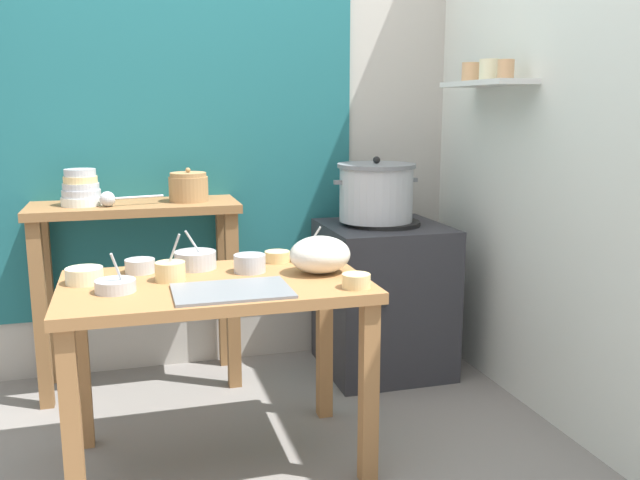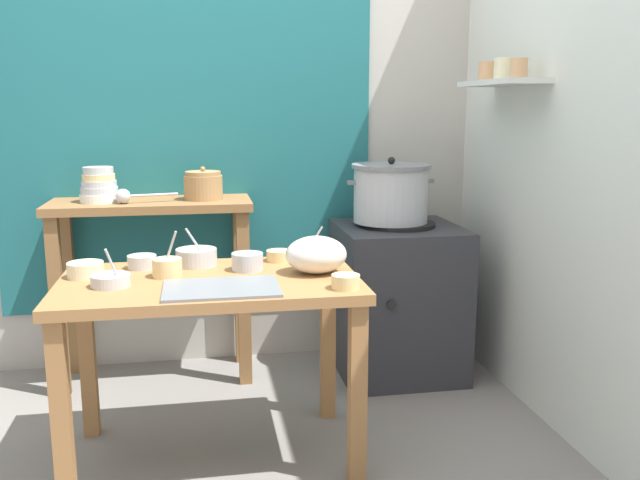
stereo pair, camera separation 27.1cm
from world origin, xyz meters
TOP-DOWN VIEW (x-y plane):
  - ground_plane at (0.00, 0.00)m, footprint 9.00×9.00m
  - wall_back at (0.08, 1.10)m, footprint 4.40×0.12m
  - wall_right at (1.40, 0.20)m, footprint 0.30×3.20m
  - prep_table at (-0.07, -0.03)m, footprint 1.10×0.66m
  - back_shelf_table at (-0.33, 0.83)m, footprint 0.96×0.40m
  - stove_block at (0.88, 0.70)m, footprint 0.60×0.61m
  - steamer_pot at (0.84, 0.72)m, footprint 0.44×0.39m
  - clay_pot at (-0.07, 0.83)m, footprint 0.19×0.19m
  - bowl_stack_enamel at (-0.56, 0.82)m, footprint 0.18×0.18m
  - ladle at (-0.43, 0.75)m, footprint 0.29×0.09m
  - serving_tray at (-0.03, -0.20)m, footprint 0.40×0.28m
  - plastic_bag at (0.33, -0.02)m, footprint 0.23×0.21m
  - prep_bowl_0 at (-0.52, 0.06)m, footprint 0.13×0.13m
  - prep_bowl_1 at (-0.33, 0.17)m, footprint 0.11×0.11m
  - prep_bowl_2 at (0.22, 0.21)m, footprint 0.10×0.10m
  - prep_bowl_3 at (-0.22, 0.02)m, footprint 0.11×0.11m
  - prep_bowl_4 at (-0.41, -0.09)m, footprint 0.14×0.14m
  - prep_bowl_5 at (0.35, 0.18)m, footprint 0.13×0.13m
  - prep_bowl_6 at (-0.12, 0.19)m, footprint 0.16×0.16m
  - prep_bowl_7 at (0.40, -0.27)m, footprint 0.10×0.10m
  - prep_bowl_8 at (0.08, 0.07)m, footprint 0.12×0.12m

SIDE VIEW (x-z plane):
  - ground_plane at x=0.00m, z-range 0.00..0.00m
  - stove_block at x=0.88m, z-range -0.01..0.77m
  - prep_table at x=-0.07m, z-range 0.25..0.97m
  - back_shelf_table at x=-0.33m, z-range 0.23..1.13m
  - serving_tray at x=-0.03m, z-range 0.72..0.73m
  - prep_bowl_4 at x=-0.41m, z-range 0.67..0.82m
  - prep_bowl_2 at x=0.22m, z-range 0.72..0.77m
  - prep_bowl_7 at x=0.40m, z-range 0.72..0.77m
  - prep_bowl_1 at x=-0.33m, z-range 0.72..0.77m
  - prep_bowl_5 at x=0.35m, z-range 0.68..0.82m
  - prep_bowl_0 at x=-0.52m, z-range 0.72..0.78m
  - prep_bowl_8 at x=0.08m, z-range 0.72..0.79m
  - prep_bowl_6 at x=-0.12m, z-range 0.68..0.84m
  - prep_bowl_3 at x=-0.22m, z-range 0.67..0.85m
  - plastic_bag at x=0.33m, z-range 0.72..0.86m
  - steamer_pot at x=0.84m, z-range 0.76..1.09m
  - ladle at x=-0.43m, z-range 0.90..0.97m
  - clay_pot at x=-0.07m, z-range 0.89..1.05m
  - bowl_stack_enamel at x=-0.56m, z-range 0.89..1.06m
  - wall_right at x=1.40m, z-range 0.00..2.60m
  - wall_back at x=0.08m, z-range 0.00..2.60m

